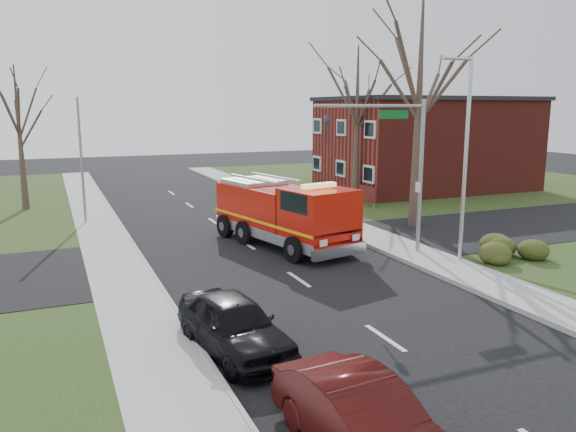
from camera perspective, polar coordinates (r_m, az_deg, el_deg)
name	(u,v)px	position (r m, az deg, el deg)	size (l,w,h in m)	color
ground	(299,280)	(21.46, 1.10, -6.48)	(120.00, 120.00, 0.00)	black
sidewalk_right	(433,261)	(24.54, 14.48, -4.41)	(2.40, 80.00, 0.15)	gray
sidewalk_left	(131,299)	(19.86, -15.64, -8.13)	(2.40, 80.00, 0.15)	gray
brick_building	(426,143)	(45.86, 13.82, 7.17)	(15.40, 10.40, 7.25)	maroon
health_center_sign	(368,194)	(36.87, 8.10, 2.18)	(0.12, 2.00, 1.40)	#541315
hedge_corner	(502,248)	(25.47, 20.92, -3.06)	(2.80, 2.00, 0.90)	#373D16
bare_tree_near	(420,88)	(30.49, 13.22, 12.52)	(6.00, 6.00, 12.00)	#3F3025
bare_tree_far	(357,107)	(38.86, 7.04, 10.95)	(5.25, 5.25, 10.50)	#3F3025
bare_tree_left	(18,122)	(38.73, -25.70, 8.60)	(4.50, 4.50, 9.00)	#3F3025
traffic_signal_mast	(397,149)	(24.39, 10.99, 6.71)	(5.29, 0.18, 6.80)	gray
streetlight_pole	(465,155)	(23.98, 17.51, 5.96)	(1.48, 0.16, 8.40)	#B7BABF
utility_pole_far	(82,162)	(32.86, -20.24, 5.16)	(0.14, 0.14, 7.00)	gray
fire_engine	(284,215)	(26.28, -0.36, 0.08)	(4.55, 8.49, 3.26)	#BA1208
parked_car_maroon	(234,325)	(15.23, -5.50, -10.92)	(1.81, 4.51, 1.54)	black
parked_car_gray	(363,421)	(11.10, 7.59, -19.92)	(1.59, 4.56, 1.50)	#370A08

